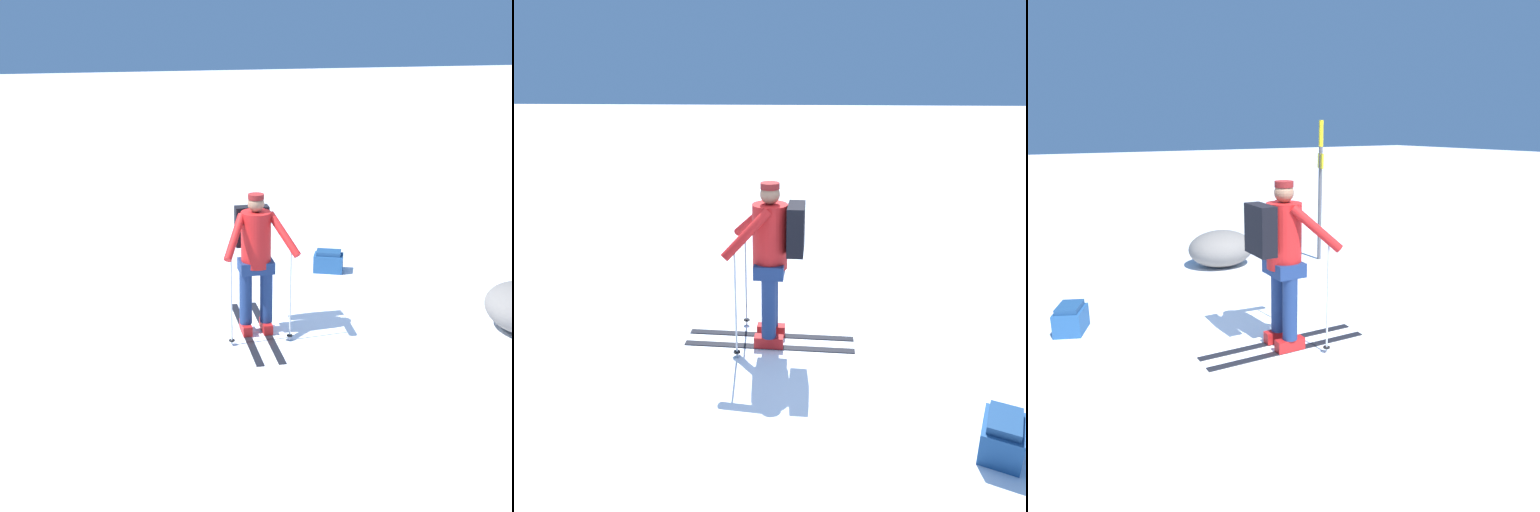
# 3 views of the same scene
# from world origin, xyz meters

# --- Properties ---
(ground_plane) EXTENTS (80.00, 80.00, 0.00)m
(ground_plane) POSITION_xyz_m (0.00, 0.00, 0.00)
(ground_plane) COLOR white
(skier) EXTENTS (1.79, 0.90, 1.71)m
(skier) POSITION_xyz_m (-0.34, 0.39, 1.00)
(skier) COLOR black
(skier) RESTS_ON ground_plane
(dropped_backpack) EXTENTS (0.44, 0.51, 0.32)m
(dropped_backpack) POSITION_xyz_m (1.46, -1.15, 0.15)
(dropped_backpack) COLOR navy
(dropped_backpack) RESTS_ON ground_plane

